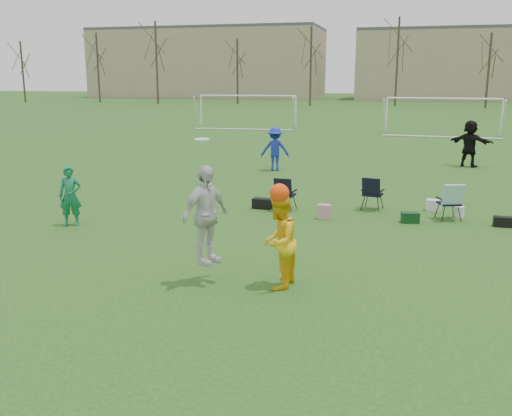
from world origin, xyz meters
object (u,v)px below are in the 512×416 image
(goal_left, at_px, (248,102))
(fielder_black, at_px, (470,143))
(center_contest, at_px, (244,228))
(fielder_green_near, at_px, (70,196))
(goal_mid, at_px, (443,106))
(fielder_blue, at_px, (275,149))

(goal_left, bearing_deg, fielder_black, -53.26)
(center_contest, xyz_separation_m, goal_left, (-9.01, 32.48, 0.82))
(fielder_green_near, bearing_deg, goal_left, 75.90)
(fielder_green_near, relative_size, center_contest, 0.58)
(center_contest, height_order, goal_mid, center_contest)
(fielder_blue, distance_m, goal_mid, 18.86)
(fielder_green_near, xyz_separation_m, center_contest, (5.56, -3.06, 0.32))
(fielder_green_near, distance_m, fielder_blue, 10.58)
(fielder_blue, distance_m, fielder_black, 8.47)
(fielder_blue, height_order, goal_mid, goal_mid)
(fielder_green_near, height_order, fielder_blue, fielder_blue)
(fielder_green_near, relative_size, goal_left, 0.21)
(fielder_black, relative_size, center_contest, 0.74)
(fielder_black, bearing_deg, fielder_blue, 48.73)
(fielder_black, height_order, goal_left, goal_left)
(goal_left, xyz_separation_m, goal_mid, (14.00, -2.00, 0.00))
(fielder_blue, height_order, center_contest, center_contest)
(fielder_blue, distance_m, center_contest, 13.40)
(fielder_blue, relative_size, goal_mid, 0.24)
(fielder_green_near, bearing_deg, center_contest, -49.63)
(fielder_blue, height_order, fielder_black, fielder_black)
(fielder_blue, bearing_deg, fielder_green_near, 58.00)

